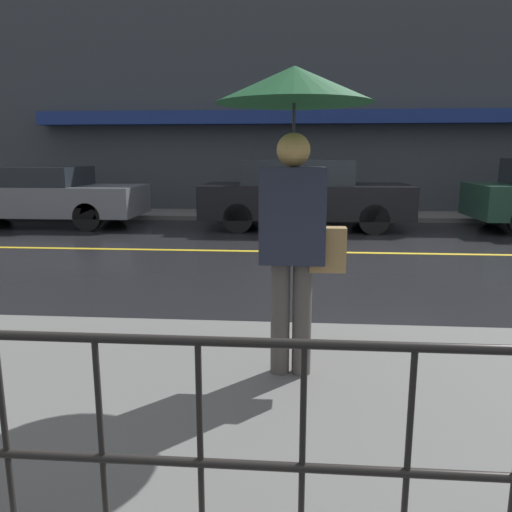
# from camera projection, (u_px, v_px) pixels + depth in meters

# --- Properties ---
(ground_plane) EXTENTS (80.00, 80.00, 0.00)m
(ground_plane) POSITION_uv_depth(u_px,v_px,m) (375.00, 253.00, 8.38)
(ground_plane) COLOR black
(sidewalk_far) EXTENTS (28.00, 1.66, 0.11)m
(sidewalk_far) POSITION_uv_depth(u_px,v_px,m) (347.00, 216.00, 13.07)
(sidewalk_far) COLOR #60605E
(sidewalk_far) RESTS_ON ground_plane
(lane_marking) EXTENTS (25.20, 0.12, 0.01)m
(lane_marking) POSITION_uv_depth(u_px,v_px,m) (375.00, 253.00, 8.38)
(lane_marking) COLOR gold
(lane_marking) RESTS_ON ground_plane
(building_storefront) EXTENTS (28.00, 0.85, 6.19)m
(building_storefront) POSITION_uv_depth(u_px,v_px,m) (348.00, 100.00, 13.40)
(building_storefront) COLOR #383D42
(building_storefront) RESTS_ON ground_plane
(pedestrian) EXTENTS (1.01, 1.01, 2.06)m
(pedestrian) POSITION_uv_depth(u_px,v_px,m) (295.00, 138.00, 3.21)
(pedestrian) COLOR #4C4742
(pedestrian) RESTS_ON sidewalk_near
(car_grey) EXTENTS (4.79, 1.78, 1.36)m
(car_grey) POSITION_uv_depth(u_px,v_px,m) (37.00, 195.00, 11.59)
(car_grey) COLOR slate
(car_grey) RESTS_ON ground_plane
(car_black) EXTENTS (4.55, 1.82, 1.51)m
(car_black) POSITION_uv_depth(u_px,v_px,m) (303.00, 194.00, 11.10)
(car_black) COLOR black
(car_black) RESTS_ON ground_plane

